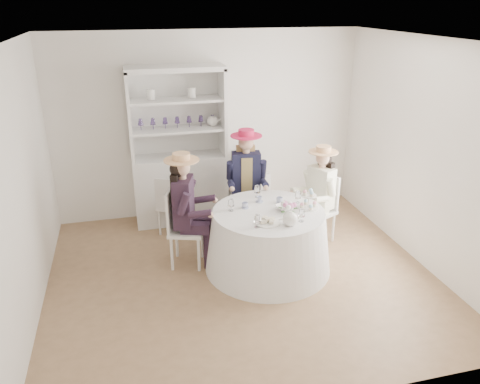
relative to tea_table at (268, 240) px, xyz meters
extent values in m
plane|color=olive|center=(-0.35, -0.12, -0.38)|extent=(4.50, 4.50, 0.00)
plane|color=white|center=(-0.35, -0.12, 2.32)|extent=(4.50, 4.50, 0.00)
plane|color=white|center=(-0.35, 1.88, 0.97)|extent=(4.50, 0.00, 4.50)
plane|color=white|center=(-0.35, -2.12, 0.97)|extent=(4.50, 0.00, 4.50)
plane|color=white|center=(-2.60, -0.12, 0.97)|extent=(0.00, 4.50, 4.50)
plane|color=white|center=(1.90, -0.12, 0.97)|extent=(0.00, 4.50, 4.50)
cone|color=white|center=(0.00, 0.00, -0.01)|extent=(1.53, 1.53, 0.74)
cylinder|color=white|center=(0.00, 0.00, 0.37)|extent=(1.33, 1.33, 0.02)
cube|color=silver|center=(-0.84, 1.63, 0.12)|extent=(1.42, 0.88, 1.00)
cube|color=silver|center=(-0.84, 1.86, 1.23)|extent=(1.29, 0.44, 1.22)
cube|color=silver|center=(-0.84, 1.63, 1.84)|extent=(1.42, 0.88, 0.07)
cube|color=silver|center=(-1.48, 1.63, 1.23)|extent=(0.19, 0.49, 1.22)
cube|color=silver|center=(-0.20, 1.63, 1.23)|extent=(0.19, 0.49, 1.22)
cube|color=silver|center=(-0.84, 1.63, 1.01)|extent=(1.32, 0.80, 0.03)
cube|color=silver|center=(-0.84, 1.63, 1.42)|extent=(1.32, 0.80, 0.03)
sphere|color=white|center=(-0.34, 1.63, 1.10)|extent=(0.16, 0.16, 0.16)
cube|color=silver|center=(0.22, 1.59, -0.04)|extent=(0.56, 0.56, 0.67)
cylinder|color=black|center=(0.22, 1.59, 0.44)|extent=(0.36, 0.36, 0.29)
cube|color=silver|center=(-0.94, 0.33, 0.08)|extent=(0.51, 0.51, 0.04)
cylinder|color=silver|center=(-0.83, 0.12, -0.15)|extent=(0.04, 0.04, 0.45)
cylinder|color=silver|center=(-0.73, 0.44, -0.15)|extent=(0.04, 0.04, 0.45)
cylinder|color=silver|center=(-1.15, 0.22, -0.15)|extent=(0.04, 0.04, 0.45)
cylinder|color=silver|center=(-1.05, 0.54, -0.15)|extent=(0.04, 0.04, 0.45)
cube|color=silver|center=(-1.12, 0.38, 0.36)|extent=(0.15, 0.38, 0.51)
cube|color=black|center=(-0.96, 0.34, 0.46)|extent=(0.31, 0.41, 0.60)
cube|color=black|center=(-0.85, 0.20, 0.16)|extent=(0.37, 0.23, 0.12)
cylinder|color=black|center=(-0.71, 0.16, -0.14)|extent=(0.10, 0.10, 0.47)
cylinder|color=black|center=(-0.98, 0.12, 0.53)|extent=(0.20, 0.14, 0.28)
cube|color=black|center=(-0.79, 0.38, 0.16)|extent=(0.37, 0.23, 0.12)
cylinder|color=black|center=(-0.66, 0.34, -0.14)|extent=(0.10, 0.10, 0.47)
cylinder|color=black|center=(-0.86, 0.53, 0.53)|extent=(0.20, 0.14, 0.28)
cylinder|color=#D8A889|center=(-0.96, 0.34, 0.78)|extent=(0.09, 0.09, 0.08)
sphere|color=#D8A889|center=(-0.96, 0.34, 0.89)|extent=(0.20, 0.20, 0.20)
sphere|color=black|center=(-1.00, 0.35, 0.88)|extent=(0.20, 0.20, 0.20)
cube|color=black|center=(-1.04, 0.36, 0.64)|extent=(0.15, 0.26, 0.39)
cylinder|color=tan|center=(-0.96, 0.34, 0.99)|extent=(0.41, 0.41, 0.01)
cylinder|color=tan|center=(-0.96, 0.34, 1.03)|extent=(0.21, 0.21, 0.08)
cube|color=silver|center=(-0.01, 1.00, 0.10)|extent=(0.48, 0.48, 0.04)
cylinder|color=silver|center=(-0.20, 0.85, -0.15)|extent=(0.04, 0.04, 0.46)
cylinder|color=silver|center=(0.13, 0.80, -0.15)|extent=(0.04, 0.04, 0.46)
cylinder|color=silver|center=(-0.15, 1.19, -0.15)|extent=(0.04, 0.04, 0.46)
cylinder|color=silver|center=(0.18, 1.14, -0.15)|extent=(0.04, 0.04, 0.46)
cube|color=silver|center=(0.02, 1.18, 0.38)|extent=(0.40, 0.09, 0.53)
cube|color=black|center=(-0.01, 1.02, 0.49)|extent=(0.41, 0.27, 0.61)
cube|color=tan|center=(-0.01, 1.02, 0.49)|extent=(0.18, 0.25, 0.53)
cube|color=black|center=(-0.13, 0.88, 0.18)|extent=(0.19, 0.38, 0.13)
cylinder|color=black|center=(-0.15, 0.74, -0.14)|extent=(0.11, 0.11, 0.49)
cylinder|color=black|center=(-0.23, 1.01, 0.56)|extent=(0.12, 0.20, 0.29)
cube|color=black|center=(0.06, 0.86, 0.18)|extent=(0.19, 0.38, 0.13)
cylinder|color=black|center=(0.04, 0.71, -0.14)|extent=(0.11, 0.11, 0.49)
cylinder|color=black|center=(0.20, 0.94, 0.56)|extent=(0.12, 0.20, 0.29)
cylinder|color=#D8A889|center=(-0.01, 1.02, 0.81)|extent=(0.10, 0.10, 0.08)
sphere|color=#D8A889|center=(-0.01, 1.02, 0.93)|extent=(0.20, 0.20, 0.20)
sphere|color=tan|center=(0.00, 1.06, 0.91)|extent=(0.20, 0.20, 0.20)
cube|color=tan|center=(0.00, 1.10, 0.67)|extent=(0.26, 0.12, 0.40)
cylinder|color=#D6204F|center=(-0.01, 1.02, 1.03)|extent=(0.42, 0.42, 0.01)
cylinder|color=#D6204F|center=(-0.01, 1.02, 1.07)|extent=(0.21, 0.21, 0.08)
cube|color=silver|center=(0.86, 0.50, 0.05)|extent=(0.51, 0.51, 0.04)
cylinder|color=silver|center=(0.66, 0.57, -0.17)|extent=(0.03, 0.03, 0.42)
cylinder|color=silver|center=(0.79, 0.30, -0.17)|extent=(0.03, 0.03, 0.42)
cylinder|color=silver|center=(0.93, 0.70, -0.17)|extent=(0.03, 0.03, 0.42)
cylinder|color=silver|center=(1.06, 0.43, -0.17)|extent=(0.03, 0.03, 0.42)
cube|color=silver|center=(1.02, 0.57, 0.31)|extent=(0.18, 0.34, 0.48)
cube|color=white|center=(0.88, 0.51, 0.40)|extent=(0.32, 0.39, 0.55)
cube|color=white|center=(0.72, 0.53, 0.13)|extent=(0.35, 0.25, 0.11)
cylinder|color=white|center=(0.60, 0.47, -0.16)|extent=(0.10, 0.10, 0.44)
cylinder|color=white|center=(0.76, 0.67, 0.47)|extent=(0.19, 0.15, 0.26)
cube|color=white|center=(0.79, 0.37, 0.13)|extent=(0.35, 0.25, 0.11)
cylinder|color=white|center=(0.67, 0.32, -0.16)|extent=(0.10, 0.10, 0.44)
cylinder|color=white|center=(0.93, 0.31, 0.47)|extent=(0.19, 0.15, 0.26)
cylinder|color=#D8A889|center=(0.88, 0.51, 0.70)|extent=(0.09, 0.09, 0.08)
sphere|color=#D8A889|center=(0.88, 0.51, 0.81)|extent=(0.18, 0.18, 0.18)
sphere|color=black|center=(0.92, 0.53, 0.79)|extent=(0.18, 0.18, 0.18)
cube|color=black|center=(0.95, 0.54, 0.57)|extent=(0.17, 0.24, 0.36)
cylinder|color=tan|center=(0.88, 0.51, 0.89)|extent=(0.38, 0.38, 0.01)
cylinder|color=tan|center=(0.88, 0.51, 0.93)|extent=(0.19, 0.19, 0.08)
cube|color=silver|center=(-1.02, 1.25, 0.02)|extent=(0.47, 0.47, 0.04)
cylinder|color=silver|center=(-0.83, 1.32, -0.19)|extent=(0.03, 0.03, 0.39)
cylinder|color=silver|center=(-1.08, 1.44, -0.19)|extent=(0.03, 0.03, 0.39)
cylinder|color=silver|center=(-0.95, 1.06, -0.19)|extent=(0.03, 0.03, 0.39)
cylinder|color=silver|center=(-1.21, 1.19, -0.19)|extent=(0.03, 0.03, 0.39)
cube|color=silver|center=(-1.09, 1.11, 0.26)|extent=(0.31, 0.17, 0.44)
imported|color=white|center=(-0.25, 0.15, 0.42)|extent=(0.08, 0.08, 0.06)
imported|color=white|center=(-0.03, 0.29, 0.42)|extent=(0.08, 0.08, 0.06)
imported|color=white|center=(0.20, 0.20, 0.42)|extent=(0.10, 0.10, 0.06)
imported|color=white|center=(0.19, -0.03, 0.41)|extent=(0.27, 0.27, 0.05)
sphere|color=pink|center=(0.26, -0.09, 0.46)|extent=(0.06, 0.06, 0.06)
sphere|color=white|center=(0.24, -0.05, 0.46)|extent=(0.06, 0.06, 0.06)
sphere|color=pink|center=(0.19, -0.04, 0.46)|extent=(0.06, 0.06, 0.06)
sphere|color=white|center=(0.16, -0.07, 0.46)|extent=(0.06, 0.06, 0.06)
sphere|color=pink|center=(0.16, -0.12, 0.46)|extent=(0.06, 0.06, 0.06)
sphere|color=white|center=(0.19, -0.15, 0.46)|extent=(0.06, 0.06, 0.06)
sphere|color=pink|center=(0.24, -0.14, 0.46)|extent=(0.06, 0.06, 0.06)
sphere|color=white|center=(0.12, -0.41, 0.46)|extent=(0.17, 0.17, 0.17)
cylinder|color=white|center=(0.22, -0.41, 0.47)|extent=(0.10, 0.03, 0.08)
cylinder|color=white|center=(0.12, -0.41, 0.54)|extent=(0.04, 0.04, 0.02)
cylinder|color=white|center=(-0.11, -0.30, 0.39)|extent=(0.29, 0.29, 0.01)
cube|color=beige|center=(-0.16, -0.32, 0.42)|extent=(0.07, 0.04, 0.03)
cube|color=beige|center=(-0.11, -0.30, 0.43)|extent=(0.08, 0.06, 0.03)
cube|color=beige|center=(-0.05, -0.28, 0.42)|extent=(0.08, 0.07, 0.03)
cube|color=beige|center=(-0.13, -0.26, 0.43)|extent=(0.08, 0.08, 0.03)
cube|color=beige|center=(-0.07, -0.35, 0.42)|extent=(0.07, 0.08, 0.03)
cylinder|color=white|center=(0.48, -0.03, 0.39)|extent=(0.24, 0.24, 0.01)
cylinder|color=white|center=(0.48, -0.03, 0.47)|extent=(0.02, 0.02, 0.16)
cylinder|color=white|center=(0.48, -0.03, 0.55)|extent=(0.18, 0.18, 0.01)
camera|label=1|loc=(-1.55, -4.77, 2.70)|focal=35.00mm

